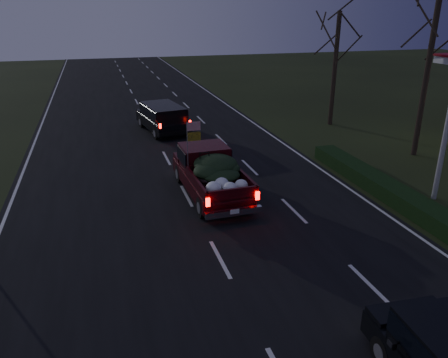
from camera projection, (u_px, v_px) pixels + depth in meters
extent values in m
plane|color=black|center=(220.00, 259.00, 13.26)|extent=(120.00, 120.00, 0.00)
cube|color=black|center=(220.00, 259.00, 13.26)|extent=(14.00, 120.00, 0.02)
cube|color=black|center=(383.00, 187.00, 17.87)|extent=(1.00, 10.00, 0.60)
cylinder|color=black|center=(427.00, 72.00, 21.24)|extent=(0.28, 0.28, 8.50)
cylinder|color=black|center=(335.00, 70.00, 27.51)|extent=(0.28, 0.28, 7.00)
cube|color=#3A070D|center=(210.00, 180.00, 17.70)|extent=(2.19, 5.13, 0.56)
cube|color=#3A070D|center=(204.00, 156.00, 18.23)|extent=(1.93, 1.68, 0.91)
cube|color=black|center=(204.00, 154.00, 18.19)|extent=(2.02, 1.58, 0.56)
cube|color=#3A070D|center=(220.00, 185.00, 16.43)|extent=(1.97, 2.90, 0.06)
ellipsoid|color=black|center=(217.00, 169.00, 16.72)|extent=(1.68, 1.88, 0.61)
cylinder|color=gray|center=(187.00, 148.00, 16.90)|extent=(0.03, 0.03, 2.03)
cube|color=red|center=(194.00, 126.00, 16.67)|extent=(0.53, 0.04, 0.34)
cube|color=gold|center=(194.00, 136.00, 16.82)|extent=(0.53, 0.04, 0.34)
cube|color=black|center=(162.00, 122.00, 26.84)|extent=(2.75, 5.05, 0.60)
cube|color=black|center=(163.00, 112.00, 26.39)|extent=(2.42, 3.75, 0.80)
cube|color=black|center=(163.00, 110.00, 26.36)|extent=(2.50, 3.67, 0.48)
cube|color=black|center=(392.00, 344.00, 8.44)|extent=(0.10, 0.21, 0.15)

